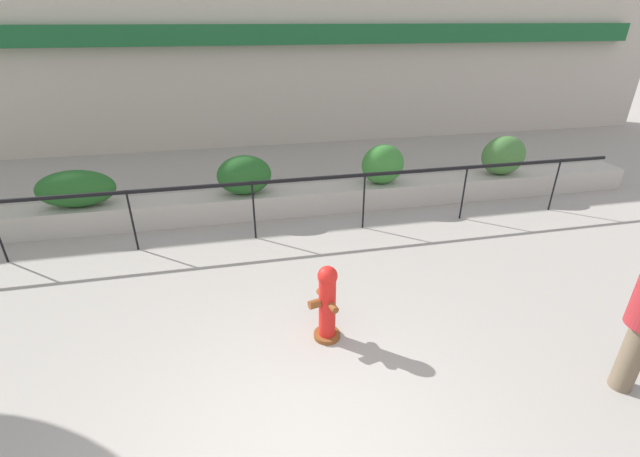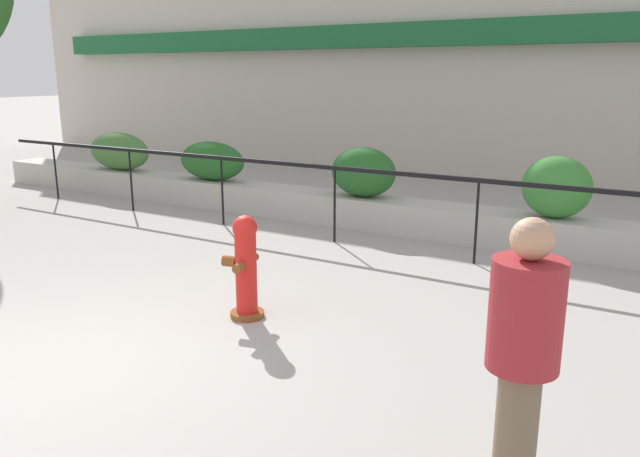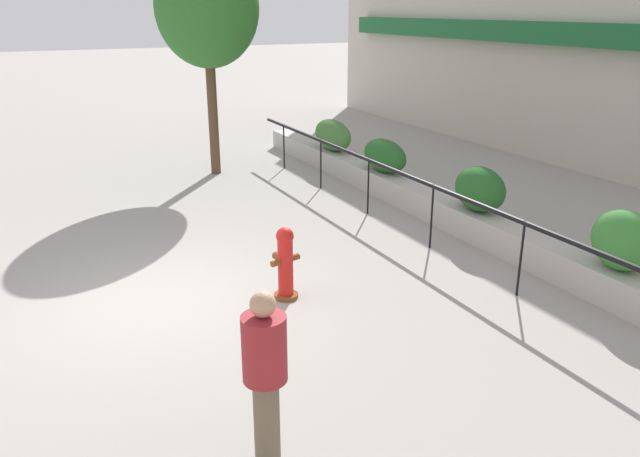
{
  "view_description": "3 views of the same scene",
  "coord_description": "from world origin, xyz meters",
  "px_view_note": "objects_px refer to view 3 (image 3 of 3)",
  "views": [
    {
      "loc": [
        -0.33,
        -2.49,
        3.81
      ],
      "look_at": [
        0.92,
        3.32,
        0.87
      ],
      "focal_mm": 24.0,
      "sensor_mm": 36.0,
      "label": 1
    },
    {
      "loc": [
        4.48,
        -2.97,
        2.46
      ],
      "look_at": [
        0.66,
        3.38,
        0.62
      ],
      "focal_mm": 35.0,
      "sensor_mm": 36.0,
      "label": 2
    },
    {
      "loc": [
        8.27,
        -1.37,
        3.98
      ],
      "look_at": [
        0.41,
        2.54,
        0.86
      ],
      "focal_mm": 35.0,
      "sensor_mm": 36.0,
      "label": 3
    }
  ],
  "objects_px": {
    "hedge_bush_2": "(480,189)",
    "pedestrian": "(265,369)",
    "fire_hydrant": "(285,262)",
    "hedge_bush_1": "(385,156)",
    "hedge_bush_3": "(623,240)",
    "hedge_bush_0": "(333,135)",
    "street_tree": "(207,7)"
  },
  "relations": [
    {
      "from": "fire_hydrant",
      "to": "pedestrian",
      "type": "bearing_deg",
      "value": -26.26
    },
    {
      "from": "street_tree",
      "to": "hedge_bush_2",
      "type": "bearing_deg",
      "value": 23.29
    },
    {
      "from": "hedge_bush_2",
      "to": "hedge_bush_3",
      "type": "xyz_separation_m",
      "value": [
        3.0,
        0.0,
        0.03
      ]
    },
    {
      "from": "hedge_bush_0",
      "to": "hedge_bush_1",
      "type": "distance_m",
      "value": 2.51
    },
    {
      "from": "pedestrian",
      "to": "hedge_bush_1",
      "type": "bearing_deg",
      "value": 141.29
    },
    {
      "from": "hedge_bush_3",
      "to": "street_tree",
      "type": "distance_m",
      "value": 10.51
    },
    {
      "from": "hedge_bush_2",
      "to": "pedestrian",
      "type": "bearing_deg",
      "value": -55.59
    },
    {
      "from": "hedge_bush_3",
      "to": "hedge_bush_2",
      "type": "bearing_deg",
      "value": 180.0
    },
    {
      "from": "hedge_bush_1",
      "to": "pedestrian",
      "type": "bearing_deg",
      "value": -38.71
    },
    {
      "from": "hedge_bush_3",
      "to": "hedge_bush_0",
      "type": "bearing_deg",
      "value": 180.0
    },
    {
      "from": "street_tree",
      "to": "pedestrian",
      "type": "xyz_separation_m",
      "value": [
        10.54,
        -2.83,
        -2.99
      ]
    },
    {
      "from": "hedge_bush_1",
      "to": "street_tree",
      "type": "xyz_separation_m",
      "value": [
        -3.44,
        -2.86,
        3.12
      ]
    },
    {
      "from": "hedge_bush_3",
      "to": "pedestrian",
      "type": "height_order",
      "value": "pedestrian"
    },
    {
      "from": "hedge_bush_1",
      "to": "street_tree",
      "type": "height_order",
      "value": "street_tree"
    },
    {
      "from": "fire_hydrant",
      "to": "hedge_bush_2",
      "type": "bearing_deg",
      "value": 100.76
    },
    {
      "from": "hedge_bush_0",
      "to": "hedge_bush_3",
      "type": "relative_size",
      "value": 1.68
    },
    {
      "from": "hedge_bush_2",
      "to": "hedge_bush_3",
      "type": "bearing_deg",
      "value": 0.0
    },
    {
      "from": "hedge_bush_0",
      "to": "street_tree",
      "type": "distance_m",
      "value": 4.31
    },
    {
      "from": "hedge_bush_3",
      "to": "hedge_bush_1",
      "type": "bearing_deg",
      "value": 180.0
    },
    {
      "from": "hedge_bush_2",
      "to": "hedge_bush_3",
      "type": "height_order",
      "value": "hedge_bush_3"
    },
    {
      "from": "hedge_bush_0",
      "to": "fire_hydrant",
      "type": "height_order",
      "value": "hedge_bush_0"
    },
    {
      "from": "hedge_bush_0",
      "to": "hedge_bush_2",
      "type": "xyz_separation_m",
      "value": [
        5.71,
        0.0,
        0.01
      ]
    },
    {
      "from": "hedge_bush_2",
      "to": "pedestrian",
      "type": "xyz_separation_m",
      "value": [
        3.9,
        -5.69,
        0.08
      ]
    },
    {
      "from": "hedge_bush_1",
      "to": "pedestrian",
      "type": "distance_m",
      "value": 9.1
    },
    {
      "from": "hedge_bush_0",
      "to": "fire_hydrant",
      "type": "distance_m",
      "value": 7.72
    },
    {
      "from": "hedge_bush_0",
      "to": "pedestrian",
      "type": "xyz_separation_m",
      "value": [
        9.61,
        -5.69,
        0.1
      ]
    },
    {
      "from": "hedge_bush_2",
      "to": "hedge_bush_3",
      "type": "distance_m",
      "value": 3.0
    },
    {
      "from": "hedge_bush_3",
      "to": "pedestrian",
      "type": "relative_size",
      "value": 0.55
    },
    {
      "from": "hedge_bush_0",
      "to": "pedestrian",
      "type": "bearing_deg",
      "value": -30.64
    },
    {
      "from": "fire_hydrant",
      "to": "hedge_bush_1",
      "type": "bearing_deg",
      "value": 133.83
    },
    {
      "from": "hedge_bush_0",
      "to": "hedge_bush_3",
      "type": "xyz_separation_m",
      "value": [
        8.71,
        0.0,
        0.04
      ]
    },
    {
      "from": "hedge_bush_1",
      "to": "hedge_bush_2",
      "type": "bearing_deg",
      "value": 0.0
    }
  ]
}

